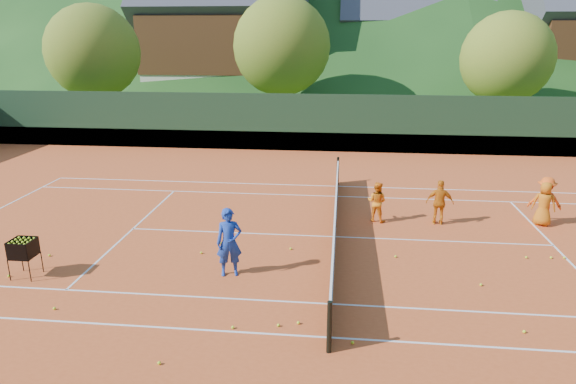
# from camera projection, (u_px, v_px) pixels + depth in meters

# --- Properties ---
(ground) EXTENTS (400.00, 400.00, 0.00)m
(ground) POSITION_uv_depth(u_px,v_px,m) (335.00, 237.00, 15.68)
(ground) COLOR #33561B
(ground) RESTS_ON ground
(clay_court) EXTENTS (40.00, 24.00, 0.02)m
(clay_court) POSITION_uv_depth(u_px,v_px,m) (335.00, 237.00, 15.68)
(clay_court) COLOR #C54C20
(clay_court) RESTS_ON ground
(coach) EXTENTS (0.74, 0.58, 1.78)m
(coach) POSITION_uv_depth(u_px,v_px,m) (229.00, 242.00, 12.95)
(coach) COLOR #1939A3
(coach) RESTS_ON clay_court
(student_a) EXTENTS (0.80, 0.72, 1.34)m
(student_a) POSITION_uv_depth(u_px,v_px,m) (377.00, 202.00, 16.81)
(student_a) COLOR orange
(student_a) RESTS_ON clay_court
(student_b) EXTENTS (0.90, 0.47, 1.47)m
(student_b) POSITION_uv_depth(u_px,v_px,m) (440.00, 202.00, 16.53)
(student_b) COLOR orange
(student_b) RESTS_ON clay_court
(student_c) EXTENTS (0.83, 0.69, 1.45)m
(student_c) POSITION_uv_depth(u_px,v_px,m) (544.00, 204.00, 16.44)
(student_c) COLOR #CA6912
(student_c) RESTS_ON clay_court
(student_d) EXTENTS (1.12, 0.82, 1.56)m
(student_d) POSITION_uv_depth(u_px,v_px,m) (545.00, 200.00, 16.59)
(student_d) COLOR #FF5916
(student_d) RESTS_ON clay_court
(tennis_ball_1) EXTENTS (0.07, 0.07, 0.07)m
(tennis_ball_1) POSITION_uv_depth(u_px,v_px,m) (201.00, 253.00, 14.45)
(tennis_ball_1) COLOR #C5F729
(tennis_ball_1) RESTS_ON clay_court
(tennis_ball_3) EXTENTS (0.07, 0.07, 0.07)m
(tennis_ball_3) POSITION_uv_depth(u_px,v_px,m) (291.00, 249.00, 14.72)
(tennis_ball_3) COLOR #C5F729
(tennis_ball_3) RESTS_ON clay_court
(tennis_ball_4) EXTENTS (0.07, 0.07, 0.07)m
(tennis_ball_4) POSITION_uv_depth(u_px,v_px,m) (352.00, 343.00, 10.23)
(tennis_ball_4) COLOR #C5F729
(tennis_ball_4) RESTS_ON clay_court
(tennis_ball_5) EXTENTS (0.07, 0.07, 0.07)m
(tennis_ball_5) POSITION_uv_depth(u_px,v_px,m) (551.00, 258.00, 14.13)
(tennis_ball_5) COLOR #C5F729
(tennis_ball_5) RESTS_ON clay_court
(tennis_ball_6) EXTENTS (0.07, 0.07, 0.07)m
(tennis_ball_6) POSITION_uv_depth(u_px,v_px,m) (49.00, 255.00, 14.28)
(tennis_ball_6) COLOR #C5F729
(tennis_ball_6) RESTS_ON clay_court
(tennis_ball_8) EXTENTS (0.07, 0.07, 0.07)m
(tennis_ball_8) POSITION_uv_depth(u_px,v_px,m) (526.00, 257.00, 14.15)
(tennis_ball_8) COLOR #C5F729
(tennis_ball_8) RESTS_ON clay_court
(tennis_ball_10) EXTENTS (0.07, 0.07, 0.07)m
(tennis_ball_10) POSITION_uv_depth(u_px,v_px,m) (221.00, 243.00, 15.12)
(tennis_ball_10) COLOR #C5F729
(tennis_ball_10) RESTS_ON clay_court
(tennis_ball_13) EXTENTS (0.07, 0.07, 0.07)m
(tennis_ball_13) POSITION_uv_depth(u_px,v_px,m) (524.00, 332.00, 10.61)
(tennis_ball_13) COLOR #C5F729
(tennis_ball_13) RESTS_ON clay_court
(tennis_ball_14) EXTENTS (0.07, 0.07, 0.07)m
(tennis_ball_14) POSITION_uv_depth(u_px,v_px,m) (9.00, 276.00, 13.05)
(tennis_ball_14) COLOR #C5F729
(tennis_ball_14) RESTS_ON clay_court
(tennis_ball_15) EXTENTS (0.07, 0.07, 0.07)m
(tennis_ball_15) POSITION_uv_depth(u_px,v_px,m) (54.00, 308.00, 11.51)
(tennis_ball_15) COLOR #C5F729
(tennis_ball_15) RESTS_ON clay_court
(tennis_ball_16) EXTENTS (0.07, 0.07, 0.07)m
(tennis_ball_16) POSITION_uv_depth(u_px,v_px,m) (564.00, 258.00, 14.12)
(tennis_ball_16) COLOR #C5F729
(tennis_ball_16) RESTS_ON clay_court
(tennis_ball_17) EXTENTS (0.07, 0.07, 0.07)m
(tennis_ball_17) POSITION_uv_depth(u_px,v_px,m) (298.00, 323.00, 10.94)
(tennis_ball_17) COLOR #C5F729
(tennis_ball_17) RESTS_ON clay_court
(tennis_ball_19) EXTENTS (0.07, 0.07, 0.07)m
(tennis_ball_19) POSITION_uv_depth(u_px,v_px,m) (396.00, 256.00, 14.20)
(tennis_ball_19) COLOR #C5F729
(tennis_ball_19) RESTS_ON clay_court
(tennis_ball_20) EXTENTS (0.07, 0.07, 0.07)m
(tennis_ball_20) POSITION_uv_depth(u_px,v_px,m) (159.00, 363.00, 9.60)
(tennis_ball_20) COLOR #C5F729
(tennis_ball_20) RESTS_ON clay_court
(tennis_ball_21) EXTENTS (0.07, 0.07, 0.07)m
(tennis_ball_21) POSITION_uv_depth(u_px,v_px,m) (278.00, 325.00, 10.84)
(tennis_ball_21) COLOR #C5F729
(tennis_ball_21) RESTS_ON clay_court
(tennis_ball_22) EXTENTS (0.07, 0.07, 0.07)m
(tennis_ball_22) POSITION_uv_depth(u_px,v_px,m) (233.00, 327.00, 10.76)
(tennis_ball_22) COLOR #C5F729
(tennis_ball_22) RESTS_ON clay_court
(tennis_ball_23) EXTENTS (0.07, 0.07, 0.07)m
(tennis_ball_23) POSITION_uv_depth(u_px,v_px,m) (481.00, 285.00, 12.60)
(tennis_ball_23) COLOR #C5F729
(tennis_ball_23) RESTS_ON clay_court
(court_lines) EXTENTS (23.83, 11.03, 0.00)m
(court_lines) POSITION_uv_depth(u_px,v_px,m) (335.00, 237.00, 15.67)
(court_lines) COLOR silver
(court_lines) RESTS_ON clay_court
(tennis_net) EXTENTS (0.10, 12.07, 1.10)m
(tennis_net) POSITION_uv_depth(u_px,v_px,m) (335.00, 221.00, 15.53)
(tennis_net) COLOR black
(tennis_net) RESTS_ON clay_court
(perimeter_fence) EXTENTS (40.40, 24.24, 3.00)m
(perimeter_fence) POSITION_uv_depth(u_px,v_px,m) (336.00, 198.00, 15.31)
(perimeter_fence) COLOR #16311C
(perimeter_fence) RESTS_ON clay_court
(ball_hopper) EXTENTS (0.57, 0.57, 1.00)m
(ball_hopper) POSITION_uv_depth(u_px,v_px,m) (23.00, 249.00, 12.90)
(ball_hopper) COLOR black
(ball_hopper) RESTS_ON clay_court
(chalet_left) EXTENTS (13.80, 9.93, 12.92)m
(chalet_left) POSITION_uv_depth(u_px,v_px,m) (225.00, 38.00, 43.54)
(chalet_left) COLOR beige
(chalet_left) RESTS_ON ground
(chalet_mid) EXTENTS (12.65, 8.82, 11.45)m
(chalet_mid) POSITION_uv_depth(u_px,v_px,m) (411.00, 46.00, 45.92)
(chalet_mid) COLOR beige
(chalet_mid) RESTS_ON ground
(tree_a) EXTENTS (6.00, 6.00, 7.88)m
(tree_a) POSITION_uv_depth(u_px,v_px,m) (93.00, 52.00, 32.97)
(tree_a) COLOR #3C2718
(tree_a) RESTS_ON ground
(tree_b) EXTENTS (6.40, 6.40, 8.40)m
(tree_b) POSITION_uv_depth(u_px,v_px,m) (281.00, 46.00, 33.56)
(tree_b) COLOR #422C1A
(tree_b) RESTS_ON ground
(tree_c) EXTENTS (5.60, 5.60, 7.35)m
(tree_c) POSITION_uv_depth(u_px,v_px,m) (506.00, 58.00, 31.39)
(tree_c) COLOR #3E2918
(tree_c) RESTS_ON ground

